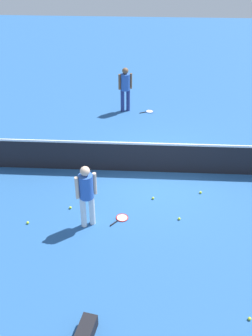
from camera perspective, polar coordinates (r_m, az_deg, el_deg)
name	(u,v)px	position (r m, az deg, el deg)	size (l,w,h in m)	color
ground_plane	(157,172)	(11.87, 4.48, -0.52)	(40.00, 40.00, 0.00)	#265693
court_net	(158,157)	(11.60, 4.59, 1.54)	(10.09, 0.09, 1.07)	#4C4C51
player_near_side	(86,192)	(9.37, -5.69, -3.39)	(0.50, 0.46, 1.70)	white
player_far_side	(125,86)	(15.15, -0.10, 11.66)	(0.52, 0.42, 1.70)	navy
tennis_racket_near_player	(121,218)	(10.12, -0.66, -7.18)	(0.51, 0.56, 0.03)	red
tennis_racket_far_player	(149,111)	(15.48, 3.30, 8.08)	(0.60, 0.42, 0.03)	blue
tennis_ball_near_player	(250,319)	(8.42, 17.25, -19.88)	(0.07, 0.07, 0.07)	#C6E033
tennis_ball_by_net	(179,219)	(10.16, 7.62, -7.19)	(0.07, 0.07, 0.07)	#C6E033
tennis_ball_midcourt	(70,208)	(10.52, -7.95, -5.62)	(0.07, 0.07, 0.07)	#C6E033
tennis_ball_baseline	(28,223)	(10.26, -13.87, -7.59)	(0.07, 0.07, 0.07)	#C6E033
tennis_ball_stray_left	(201,192)	(11.13, 10.61, -3.45)	(0.07, 0.07, 0.07)	#C6E033
tennis_ball_stray_right	(153,198)	(10.76, 3.89, -4.32)	(0.07, 0.07, 0.07)	#C6E033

